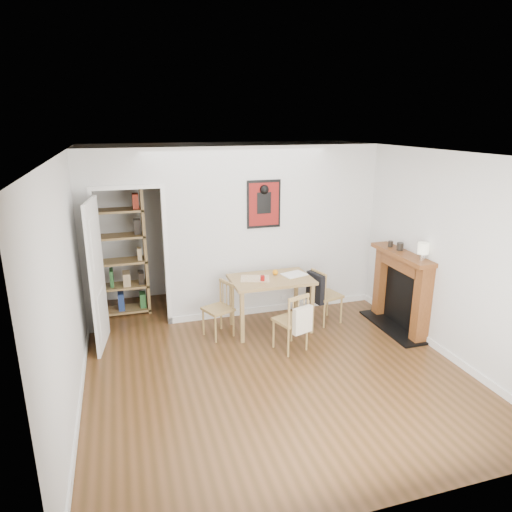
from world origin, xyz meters
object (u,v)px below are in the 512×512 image
object	(u,v)px
bookshelf	(117,249)
ceramic_jar_b	(390,244)
fireplace	(402,288)
chair_left	(218,310)
chair_right	(325,295)
orange_fruit	(275,272)
notebook	(294,274)
mantel_lamp	(423,249)
chair_front	(291,321)
dining_table	(271,284)
ceramic_jar_a	(400,247)
red_glass	(263,278)

from	to	relation	value
bookshelf	ceramic_jar_b	world-z (taller)	bookshelf
bookshelf	fireplace	xyz separation A→B (m)	(3.92, -1.74, -0.43)
chair_left	ceramic_jar_b	xyz separation A→B (m)	(2.57, -0.19, 0.81)
chair_right	orange_fruit	xyz separation A→B (m)	(-0.76, 0.13, 0.39)
notebook	mantel_lamp	xyz separation A→B (m)	(1.47, -0.92, 0.51)
chair_front	bookshelf	xyz separation A→B (m)	(-2.14, 1.92, 0.63)
dining_table	chair_left	world-z (taller)	chair_left
dining_table	notebook	size ratio (longest dim) A/B	3.47
orange_fruit	notebook	distance (m)	0.28
fireplace	mantel_lamp	size ratio (longest dim) A/B	5.38
dining_table	ceramic_jar_b	world-z (taller)	ceramic_jar_b
ceramic_jar_a	ceramic_jar_b	distance (m)	0.21
dining_table	red_glass	world-z (taller)	red_glass
bookshelf	notebook	world-z (taller)	bookshelf
mantel_lamp	red_glass	bearing A→B (deg)	158.05
fireplace	red_glass	size ratio (longest dim) A/B	15.48
fireplace	ceramic_jar_a	distance (m)	0.61
mantel_lamp	ceramic_jar_a	xyz separation A→B (m)	(-0.02, 0.48, -0.09)
chair_right	red_glass	bearing A→B (deg)	-176.33
red_glass	mantel_lamp	world-z (taller)	mantel_lamp
chair_right	orange_fruit	distance (m)	0.86
dining_table	chair_front	xyz separation A→B (m)	(0.05, -0.68, -0.28)
dining_table	mantel_lamp	size ratio (longest dim) A/B	4.97
chair_right	ceramic_jar_b	size ratio (longest dim) A/B	9.39
fireplace	notebook	world-z (taller)	fireplace
dining_table	ceramic_jar_b	distance (m)	1.87
notebook	ceramic_jar_a	xyz separation A→B (m)	(1.44, -0.43, 0.42)
bookshelf	ceramic_jar_a	world-z (taller)	bookshelf
chair_right	mantel_lamp	size ratio (longest dim) A/B	3.62
fireplace	red_glass	distance (m)	2.04
ceramic_jar_b	mantel_lamp	bearing A→B (deg)	-86.00
red_glass	mantel_lamp	xyz separation A→B (m)	(1.99, -0.80, 0.48)
mantel_lamp	ceramic_jar_a	world-z (taller)	mantel_lamp
dining_table	bookshelf	distance (m)	2.46
fireplace	ceramic_jar_b	distance (m)	0.66
chair_left	chair_front	distance (m)	1.07
red_glass	mantel_lamp	distance (m)	2.19
red_glass	orange_fruit	size ratio (longest dim) A/B	1.01
bookshelf	ceramic_jar_b	distance (m)	4.14
chair_left	fireplace	xyz separation A→B (m)	(2.62, -0.50, 0.22)
chair_right	dining_table	bearing A→B (deg)	178.85
chair_left	dining_table	bearing A→B (deg)	0.32
orange_fruit	ceramic_jar_a	world-z (taller)	ceramic_jar_a
ceramic_jar_b	chair_right	bearing A→B (deg)	169.04
bookshelf	ceramic_jar_a	bearing A→B (deg)	-22.90
chair_left	mantel_lamp	world-z (taller)	mantel_lamp
fireplace	ceramic_jar_b	bearing A→B (deg)	98.79
chair_left	bookshelf	bearing A→B (deg)	136.24
red_glass	ceramic_jar_b	bearing A→B (deg)	-3.38
chair_left	ceramic_jar_a	distance (m)	2.75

